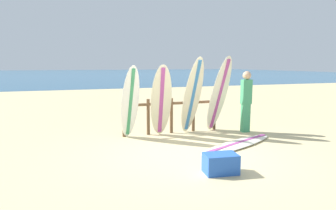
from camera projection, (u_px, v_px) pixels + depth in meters
ground_plane at (187, 153)px, 6.66m from camera, size 120.00×120.00×0.00m
ocean_water at (77, 74)px, 60.96m from camera, size 120.00×80.00×0.01m
surfboard_rack at (171, 112)px, 8.55m from camera, size 2.86×0.09×1.01m
surfboard_leaning_far_left at (130, 102)px, 7.81m from camera, size 0.58×0.72×1.96m
surfboard_leaning_left at (161, 101)px, 8.05m from camera, size 0.65×0.76×1.98m
surfboard_leaning_center_left at (192, 96)px, 8.29m from camera, size 0.63×0.91×2.19m
surfboard_leaning_center at (219, 95)px, 8.54m from camera, size 0.73×0.94×2.22m
surfboard_lying_on_sand at (238, 144)px, 7.30m from camera, size 2.70×1.63×0.08m
beachgoer_standing at (246, 99)px, 8.64m from camera, size 0.30×0.24×1.78m
cooler_box at (221, 163)px, 5.44m from camera, size 0.65×0.47×0.36m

